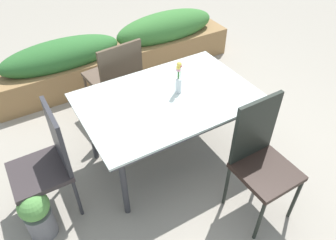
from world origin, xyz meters
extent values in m
plane|color=gray|center=(0.00, 0.00, 0.00)|extent=(12.00, 12.00, 0.00)
cube|color=silver|center=(-0.10, 0.00, 0.71)|extent=(1.45, 0.96, 0.02)
cube|color=#333338|center=(-0.10, 0.00, 0.69)|extent=(1.42, 0.94, 0.02)
cylinder|color=#333338|center=(-0.69, -0.35, 0.35)|extent=(0.05, 0.05, 0.70)
cylinder|color=#333338|center=(0.50, -0.35, 0.35)|extent=(0.05, 0.05, 0.70)
cylinder|color=#333338|center=(-0.69, 0.36, 0.35)|extent=(0.05, 0.05, 0.70)
cylinder|color=#333338|center=(0.50, 0.36, 0.35)|extent=(0.05, 0.05, 0.70)
cube|color=black|center=(0.23, -0.87, 0.47)|extent=(0.42, 0.42, 0.04)
cube|color=black|center=(0.23, -0.68, 0.75)|extent=(0.39, 0.03, 0.53)
cylinder|color=black|center=(0.42, -1.06, 0.23)|extent=(0.03, 0.03, 0.46)
cylinder|color=black|center=(0.04, -1.06, 0.23)|extent=(0.03, 0.03, 0.46)
cylinder|color=black|center=(0.41, -0.69, 0.23)|extent=(0.03, 0.03, 0.46)
cylinder|color=black|center=(0.04, -0.69, 0.23)|extent=(0.03, 0.03, 0.46)
cube|color=brown|center=(-0.25, 0.88, 0.48)|extent=(0.53, 0.53, 0.04)
cube|color=#4C3D2D|center=(-0.23, 0.65, 0.71)|extent=(0.45, 0.08, 0.44)
cylinder|color=#4C3D2D|center=(-0.49, 1.07, 0.24)|extent=(0.03, 0.03, 0.47)
cylinder|color=#4C3D2D|center=(-0.06, 1.12, 0.24)|extent=(0.03, 0.03, 0.47)
cylinder|color=#4C3D2D|center=(-0.44, 0.64, 0.24)|extent=(0.03, 0.03, 0.47)
cylinder|color=#4C3D2D|center=(-0.01, 0.68, 0.24)|extent=(0.03, 0.03, 0.47)
cube|color=#322B2C|center=(-1.21, 0.00, 0.44)|extent=(0.42, 0.42, 0.04)
cube|color=#2D2D33|center=(-1.02, 0.00, 0.70)|extent=(0.03, 0.40, 0.50)
cylinder|color=#2D2D33|center=(-1.40, -0.19, 0.22)|extent=(0.03, 0.03, 0.43)
cylinder|color=#2D2D33|center=(-1.40, 0.19, 0.22)|extent=(0.03, 0.03, 0.43)
cylinder|color=#2D2D33|center=(-1.02, -0.18, 0.22)|extent=(0.03, 0.03, 0.43)
cylinder|color=#2D2D33|center=(-1.03, 0.19, 0.22)|extent=(0.03, 0.03, 0.43)
cylinder|color=silver|center=(0.01, 0.02, 0.79)|extent=(0.05, 0.05, 0.13)
cylinder|color=#387233|center=(0.01, 0.02, 0.90)|extent=(0.00, 0.00, 0.18)
sphere|color=#EFCC4C|center=(0.01, 0.02, 0.99)|extent=(0.04, 0.04, 0.04)
cylinder|color=#387233|center=(0.01, 0.02, 0.89)|extent=(0.01, 0.00, 0.15)
sphere|color=#EFCC4C|center=(0.01, 0.02, 0.96)|extent=(0.04, 0.04, 0.04)
cylinder|color=#387233|center=(0.01, 0.02, 0.90)|extent=(0.01, 0.00, 0.17)
sphere|color=#DB4C56|center=(0.01, 0.02, 0.99)|extent=(0.02, 0.02, 0.02)
cylinder|color=#387233|center=(0.02, 0.03, 0.87)|extent=(0.00, 0.00, 0.12)
sphere|color=pink|center=(0.02, 0.03, 0.93)|extent=(0.04, 0.04, 0.04)
cylinder|color=#387233|center=(0.03, 0.02, 0.89)|extent=(0.00, 0.00, 0.15)
sphere|color=#DB4C56|center=(0.03, 0.02, 0.97)|extent=(0.03, 0.03, 0.03)
cube|color=olive|center=(0.12, 1.60, 0.19)|extent=(3.07, 0.49, 0.37)
ellipsoid|color=#2D662D|center=(-0.57, 1.60, 0.47)|extent=(1.38, 0.44, 0.36)
ellipsoid|color=#387233|center=(0.81, 1.60, 0.49)|extent=(1.38, 0.44, 0.40)
cylinder|color=slate|center=(-1.33, -0.20, 0.13)|extent=(0.20, 0.20, 0.25)
sphere|color=#569347|center=(-1.33, -0.20, 0.35)|extent=(0.22, 0.22, 0.22)
camera|label=1|loc=(-1.18, -1.83, 2.29)|focal=34.25mm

